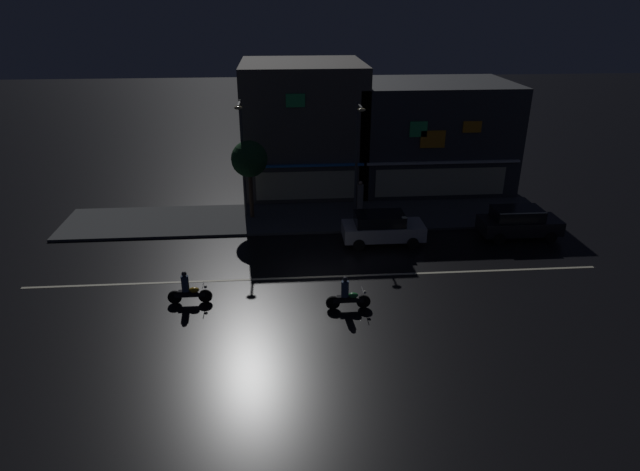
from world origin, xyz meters
TOP-DOWN VIEW (x-y plane):
  - ground_plane at (0.00, 0.00)m, footprint 140.00×140.00m
  - lane_divider_stripe at (0.00, 0.00)m, footprint 27.07×0.16m
  - sidewalk_far at (0.00, 7.41)m, footprint 28.49×4.68m
  - storefront_left_block at (-0.00, 13.65)m, footprint 7.87×7.96m
  - storefront_center_block at (8.55, 13.28)m, footprint 10.46×7.23m
  - streetlamp_west at (-3.73, 7.84)m, footprint 0.44×1.64m
  - streetlamp_mid at (2.88, 7.95)m, footprint 0.44×1.64m
  - pedestrian_on_sidewalk at (3.17, 8.18)m, footprint 0.39×0.39m
  - street_tree at (-3.34, 7.61)m, footprint 2.08×2.08m
  - parked_car_near_kerb at (3.70, 3.67)m, footprint 4.30×1.98m
  - parked_car_trailing at (11.26, 3.84)m, footprint 4.30×1.98m
  - motorcycle_lead at (-5.72, -1.90)m, footprint 1.90×0.60m
  - motorcycle_following at (1.02, -2.88)m, footprint 1.90×0.60m
  - traffic_cone at (1.88, 4.60)m, footprint 0.36×0.36m

SIDE VIEW (x-z plane):
  - ground_plane at x=0.00m, z-range 0.00..0.00m
  - lane_divider_stripe at x=0.00m, z-range 0.00..0.01m
  - sidewalk_far at x=0.00m, z-range 0.00..0.14m
  - traffic_cone at x=1.88m, z-range 0.00..0.55m
  - motorcycle_lead at x=-5.72m, z-range -0.13..1.39m
  - motorcycle_following at x=1.02m, z-range -0.13..1.39m
  - parked_car_near_kerb at x=3.70m, z-range 0.03..1.70m
  - parked_car_trailing at x=11.26m, z-range 0.03..1.70m
  - pedestrian_on_sidewalk at x=3.17m, z-range 0.07..1.94m
  - storefront_center_block at x=8.55m, z-range 0.00..7.02m
  - street_tree at x=-3.34m, z-range 1.35..5.93m
  - streetlamp_mid at x=2.88m, z-range 0.77..7.31m
  - storefront_left_block at x=0.00m, z-range 0.00..8.30m
  - streetlamp_west at x=-3.73m, z-range 0.77..7.55m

